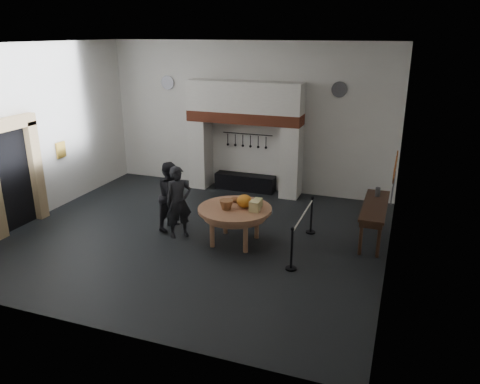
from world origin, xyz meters
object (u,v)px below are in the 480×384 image
(iron_range, at_px, (245,182))
(work_table, at_px, (235,209))
(side_table, at_px, (375,205))
(barrier_post_near, at_px, (292,250))
(visitor_near, at_px, (179,202))
(visitor_far, at_px, (172,196))
(barrier_post_far, at_px, (311,216))

(iron_range, xyz_separation_m, work_table, (1.05, -3.73, 0.59))
(side_table, distance_m, barrier_post_near, 2.61)
(visitor_near, relative_size, side_table, 0.80)
(work_table, distance_m, visitor_near, 1.40)
(visitor_far, bearing_deg, iron_range, -3.62)
(side_table, bearing_deg, work_table, -157.21)
(iron_range, bearing_deg, visitor_far, -102.03)
(visitor_far, xyz_separation_m, barrier_post_far, (3.37, 0.88, -0.42))
(barrier_post_near, xyz_separation_m, barrier_post_far, (0.00, 2.00, 0.00))
(side_table, xyz_separation_m, barrier_post_far, (-1.47, -0.12, -0.42))
(iron_range, height_order, visitor_far, visitor_far)
(visitor_far, height_order, side_table, visitor_far)
(visitor_near, bearing_deg, iron_range, 40.75)
(iron_range, distance_m, side_table, 4.82)
(visitor_far, bearing_deg, visitor_near, -126.59)
(side_table, relative_size, barrier_post_far, 2.44)
(work_table, xyz_separation_m, side_table, (3.05, 1.28, 0.03))
(side_table, bearing_deg, iron_range, 149.14)
(visitor_far, xyz_separation_m, side_table, (4.84, 1.00, 0.00))
(work_table, distance_m, barrier_post_near, 1.83)
(side_table, height_order, barrier_post_near, same)
(work_table, distance_m, visitor_far, 1.81)
(visitor_near, bearing_deg, barrier_post_far, -20.92)
(visitor_near, bearing_deg, work_table, -39.24)
(iron_range, bearing_deg, work_table, -74.22)
(visitor_near, relative_size, barrier_post_near, 1.96)
(work_table, height_order, visitor_far, visitor_far)
(barrier_post_near, relative_size, barrier_post_far, 1.00)
(side_table, bearing_deg, visitor_far, -168.29)
(iron_range, bearing_deg, side_table, -30.86)
(visitor_far, distance_m, barrier_post_far, 3.50)
(work_table, xyz_separation_m, visitor_near, (-1.39, -0.12, 0.04))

